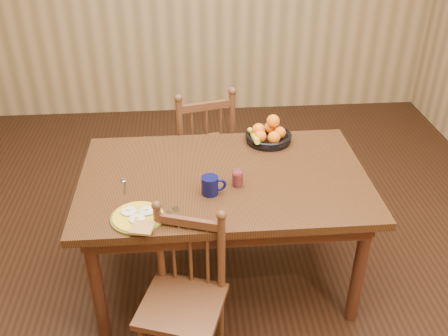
{
  "coord_description": "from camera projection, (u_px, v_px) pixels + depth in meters",
  "views": [
    {
      "loc": [
        -0.19,
        -2.34,
        2.25
      ],
      "look_at": [
        0.0,
        0.0,
        0.8
      ],
      "focal_mm": 40.0,
      "sensor_mm": 36.0,
      "label": 1
    }
  ],
  "objects": [
    {
      "name": "chair_near",
      "position": [
        184.0,
        298.0,
        2.45
      ],
      "size": [
        0.49,
        0.47,
        0.86
      ],
      "rotation": [
        0.0,
        0.0,
        -0.32
      ],
      "color": "#462515",
      "rests_on": "ground"
    },
    {
      "name": "fruit_bowl",
      "position": [
        268.0,
        134.0,
        3.1
      ],
      "size": [
        0.29,
        0.29,
        0.17
      ],
      "color": "black",
      "rests_on": "dining_table"
    },
    {
      "name": "room",
      "position": [
        224.0,
        74.0,
        2.47
      ],
      "size": [
        4.52,
        5.02,
        2.72
      ],
      "color": "black",
      "rests_on": "ground"
    },
    {
      "name": "spoon",
      "position": [
        124.0,
        182.0,
        2.71
      ],
      "size": [
        0.04,
        0.16,
        0.01
      ],
      "rotation": [
        0.0,
        0.0,
        0.06
      ],
      "color": "silver",
      "rests_on": "dining_table"
    },
    {
      "name": "breakfast_plate",
      "position": [
        138.0,
        217.0,
        2.44
      ],
      "size": [
        0.26,
        0.3,
        0.04
      ],
      "color": "#59601E",
      "rests_on": "dining_table"
    },
    {
      "name": "chair_far",
      "position": [
        201.0,
        151.0,
        3.57
      ],
      "size": [
        0.53,
        0.51,
        0.97
      ],
      "rotation": [
        0.0,
        0.0,
        3.38
      ],
      "color": "#462515",
      "rests_on": "ground"
    },
    {
      "name": "dining_table",
      "position": [
        224.0,
        188.0,
        2.83
      ],
      "size": [
        1.6,
        1.0,
        0.75
      ],
      "color": "black",
      "rests_on": "ground"
    },
    {
      "name": "fork",
      "position": [
        174.0,
        216.0,
        2.46
      ],
      "size": [
        0.06,
        0.18,
        0.0
      ],
      "rotation": [
        0.0,
        0.0,
        0.36
      ],
      "color": "silver",
      "rests_on": "dining_table"
    },
    {
      "name": "coffee_mug",
      "position": [
        211.0,
        185.0,
        2.61
      ],
      "size": [
        0.13,
        0.09,
        0.1
      ],
      "color": "#090A33",
      "rests_on": "dining_table"
    },
    {
      "name": "juice_glass",
      "position": [
        238.0,
        179.0,
        2.68
      ],
      "size": [
        0.06,
        0.06,
        0.09
      ],
      "color": "silver",
      "rests_on": "dining_table"
    }
  ]
}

